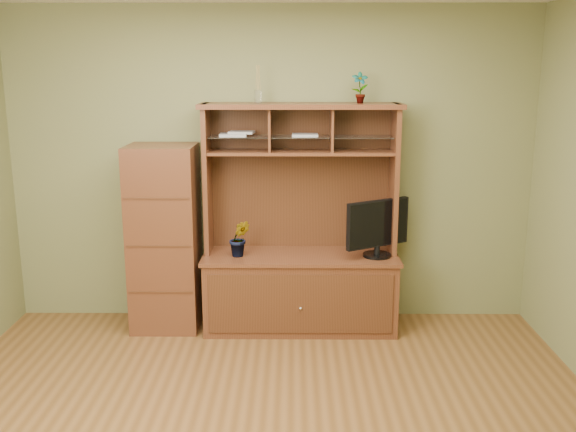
{
  "coord_description": "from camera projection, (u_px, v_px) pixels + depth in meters",
  "views": [
    {
      "loc": [
        0.19,
        -3.48,
        2.18
      ],
      "look_at": [
        0.15,
        1.2,
        1.1
      ],
      "focal_mm": 40.0,
      "sensor_mm": 36.0,
      "label": 1
    }
  ],
  "objects": [
    {
      "name": "room",
      "position": [
        259.0,
        221.0,
        3.58
      ],
      "size": [
        4.54,
        4.04,
        2.74
      ],
      "color": "brown",
      "rests_on": "ground"
    },
    {
      "name": "media_hutch",
      "position": [
        300.0,
        268.0,
        5.45
      ],
      "size": [
        1.66,
        0.61,
        1.9
      ],
      "color": "#4F2916",
      "rests_on": "room"
    },
    {
      "name": "monitor",
      "position": [
        378.0,
        227.0,
        5.28
      ],
      "size": [
        0.54,
        0.35,
        0.48
      ],
      "rotation": [
        0.0,
        0.0,
        0.53
      ],
      "color": "black",
      "rests_on": "media_hutch"
    },
    {
      "name": "orchid_plant",
      "position": [
        240.0,
        238.0,
        5.31
      ],
      "size": [
        0.18,
        0.15,
        0.31
      ],
      "primitive_type": "imported",
      "rotation": [
        0.0,
        0.0,
        0.08
      ],
      "color": "#28581E",
      "rests_on": "media_hutch"
    },
    {
      "name": "top_plant",
      "position": [
        360.0,
        87.0,
        5.18
      ],
      "size": [
        0.13,
        0.09,
        0.25
      ],
      "primitive_type": "imported",
      "rotation": [
        0.0,
        0.0,
        0.02
      ],
      "color": "#275D20",
      "rests_on": "media_hutch"
    },
    {
      "name": "reed_diffuser",
      "position": [
        258.0,
        88.0,
        5.19
      ],
      "size": [
        0.06,
        0.06,
        0.3
      ],
      "color": "silver",
      "rests_on": "media_hutch"
    },
    {
      "name": "magazines",
      "position": [
        259.0,
        134.0,
        5.27
      ],
      "size": [
        0.81,
        0.18,
        0.04
      ],
      "color": "#B2B2B7",
      "rests_on": "media_hutch"
    },
    {
      "name": "side_cabinet",
      "position": [
        165.0,
        238.0,
        5.4
      ],
      "size": [
        0.56,
        0.51,
        1.57
      ],
      "color": "#4F2916",
      "rests_on": "room"
    }
  ]
}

